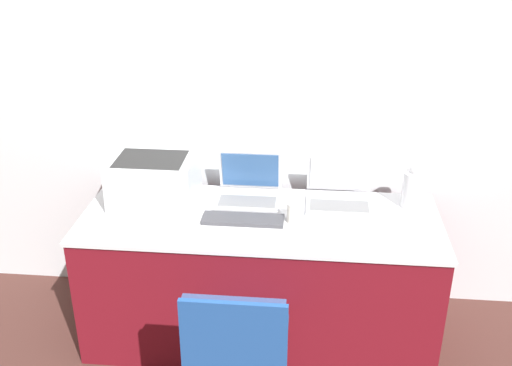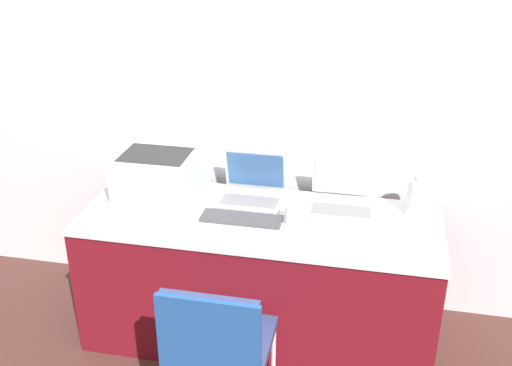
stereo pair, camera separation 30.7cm
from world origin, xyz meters
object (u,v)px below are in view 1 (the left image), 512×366
(coffee_cup, at_px, (295,212))
(laptop_right, at_px, (339,194))
(external_keyboard, at_px, (243,219))
(chair, at_px, (238,348))
(mouse, at_px, (296,219))
(metal_pitcher, at_px, (414,188))
(laptop_left, at_px, (249,190))
(printer, at_px, (154,177))

(coffee_cup, bearing_deg, laptop_right, 44.79)
(laptop_right, bearing_deg, external_keyboard, -153.14)
(coffee_cup, bearing_deg, chair, -105.73)
(mouse, bearing_deg, external_keyboard, -176.36)
(laptop_right, relative_size, external_keyboard, 0.85)
(external_keyboard, distance_m, chair, 0.75)
(chair, bearing_deg, metal_pitcher, 49.02)
(metal_pitcher, xyz_separation_m, chair, (-0.83, -0.96, -0.33))
(laptop_left, height_order, metal_pitcher, metal_pitcher)
(laptop_right, xyz_separation_m, external_keyboard, (-0.50, -0.25, -0.04))
(external_keyboard, distance_m, coffee_cup, 0.27)
(metal_pitcher, bearing_deg, laptop_right, 179.21)
(coffee_cup, xyz_separation_m, metal_pitcher, (0.63, 0.23, 0.06))
(laptop_right, xyz_separation_m, metal_pitcher, (0.39, -0.01, 0.06))
(printer, relative_size, laptop_right, 1.27)
(mouse, bearing_deg, printer, 167.89)
(laptop_right, bearing_deg, laptop_left, 179.81)
(metal_pitcher, bearing_deg, external_keyboard, -164.52)
(external_keyboard, distance_m, mouse, 0.27)
(external_keyboard, bearing_deg, laptop_right, 26.86)
(printer, bearing_deg, metal_pitcher, 2.58)
(laptop_right, relative_size, chair, 0.41)
(metal_pitcher, bearing_deg, printer, -177.42)
(printer, distance_m, coffee_cup, 0.79)
(external_keyboard, bearing_deg, mouse, 3.64)
(printer, distance_m, mouse, 0.80)
(external_keyboard, xyz_separation_m, chair, (0.06, -0.71, -0.23))
(external_keyboard, height_order, metal_pitcher, metal_pitcher)
(mouse, relative_size, chair, 0.07)
(coffee_cup, bearing_deg, printer, 167.96)
(laptop_left, bearing_deg, coffee_cup, -41.79)
(printer, height_order, chair, printer)
(laptop_left, height_order, chair, laptop_left)
(external_keyboard, distance_m, metal_pitcher, 0.93)
(printer, height_order, coffee_cup, printer)
(chair, bearing_deg, laptop_left, 93.29)
(printer, bearing_deg, chair, -57.86)
(laptop_left, distance_m, chair, 1.00)
(laptop_left, height_order, laptop_right, laptop_left)
(laptop_right, distance_m, chair, 1.09)
(laptop_left, xyz_separation_m, mouse, (0.27, -0.24, -0.04))
(laptop_left, xyz_separation_m, metal_pitcher, (0.89, -0.01, 0.06))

